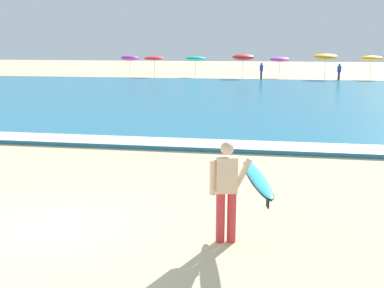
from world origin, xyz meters
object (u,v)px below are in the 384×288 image
at_px(beach_umbrella_1, 154,58).
at_px(beachgoer_near_row_left, 339,72).
at_px(surfer_with_board, 240,184).
at_px(beachgoer_near_row_mid, 261,71).
at_px(beach_umbrella_3, 243,57).
at_px(beach_umbrella_5, 326,57).
at_px(beach_umbrella_4, 280,59).
at_px(beach_umbrella_2, 196,59).
at_px(beach_umbrella_6, 372,58).
at_px(beach_umbrella_0, 130,58).

bearing_deg(beach_umbrella_1, beachgoer_near_row_left, -4.95).
bearing_deg(surfer_with_board, beachgoer_near_row_left, 79.22).
bearing_deg(beachgoer_near_row_mid, beach_umbrella_3, 164.90).
bearing_deg(beach_umbrella_5, beach_umbrella_4, 145.39).
xyz_separation_m(beach_umbrella_2, beachgoer_near_row_left, (13.38, -3.53, -0.96)).
xyz_separation_m(beach_umbrella_6, beachgoer_near_row_left, (-2.98, -1.66, -1.17)).
bearing_deg(beach_umbrella_3, beach_umbrella_1, 176.98).
bearing_deg(beachgoer_near_row_mid, surfer_with_board, -89.57).
bearing_deg(beach_umbrella_3, beach_umbrella_0, 170.74).
xyz_separation_m(beach_umbrella_1, beach_umbrella_2, (3.75, 2.05, -0.09)).
height_order(beach_umbrella_3, beachgoer_near_row_left, beach_umbrella_3).
bearing_deg(beach_umbrella_1, beach_umbrella_2, 28.61).
bearing_deg(beachgoer_near_row_mid, beachgoer_near_row_left, -4.79).
height_order(surfer_with_board, beachgoer_near_row_mid, surfer_with_board).
bearing_deg(beach_umbrella_6, beach_umbrella_4, 164.76).
bearing_deg(beach_umbrella_3, beachgoer_near_row_mid, -15.10).
bearing_deg(beach_umbrella_0, beachgoer_near_row_mid, -10.02).
bearing_deg(beachgoer_near_row_mid, beach_umbrella_4, 62.77).
bearing_deg(beachgoer_near_row_mid, beach_umbrella_2, 155.80).
xyz_separation_m(beach_umbrella_1, beachgoer_near_row_mid, (10.34, -0.91, -1.05)).
xyz_separation_m(beach_umbrella_3, beachgoer_near_row_mid, (1.70, -0.46, -1.21)).
bearing_deg(beach_umbrella_3, beach_umbrella_6, 3.16).
relative_size(beach_umbrella_2, beachgoer_near_row_left, 1.34).
height_order(beach_umbrella_0, beach_umbrella_1, beach_umbrella_0).
bearing_deg(surfer_with_board, beach_umbrella_1, 106.50).
bearing_deg(beach_umbrella_5, beach_umbrella_1, 178.63).
xyz_separation_m(beach_umbrella_0, beach_umbrella_5, (18.95, -1.81, 0.28)).
distance_m(beach_umbrella_1, beachgoer_near_row_mid, 10.43).
distance_m(beach_umbrella_0, beach_umbrella_1, 3.25).
relative_size(beachgoer_near_row_left, beachgoer_near_row_mid, 1.00).
bearing_deg(beachgoer_near_row_mid, beach_umbrella_6, 6.38).
bearing_deg(beach_umbrella_2, surfer_with_board, -79.74).
height_order(beach_umbrella_1, beachgoer_near_row_mid, beach_umbrella_1).
xyz_separation_m(beach_umbrella_2, beach_umbrella_3, (4.89, -2.50, 0.25)).
relative_size(surfer_with_board, beach_umbrella_3, 0.99).
height_order(beach_umbrella_2, beach_umbrella_5, beach_umbrella_5).
bearing_deg(beach_umbrella_0, beach_umbrella_5, -5.46).
bearing_deg(beach_umbrella_3, beach_umbrella_2, 152.90).
distance_m(beach_umbrella_0, beachgoer_near_row_mid, 13.50).
height_order(beach_umbrella_3, beach_umbrella_5, beach_umbrella_5).
height_order(surfer_with_board, beach_umbrella_6, beach_umbrella_6).
bearing_deg(beach_umbrella_0, beach_umbrella_4, 3.63).
relative_size(beach_umbrella_0, beachgoer_near_row_left, 1.38).
relative_size(beach_umbrella_0, beach_umbrella_4, 1.05).
relative_size(beach_umbrella_2, beach_umbrella_6, 0.94).
bearing_deg(surfer_with_board, beach_umbrella_4, 87.85).
bearing_deg(surfer_with_board, beach_umbrella_6, 75.20).
bearing_deg(beach_umbrella_6, beach_umbrella_1, -179.49).
xyz_separation_m(beach_umbrella_1, beach_umbrella_3, (8.64, -0.46, 0.16)).
relative_size(beach_umbrella_2, beach_umbrella_5, 0.87).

